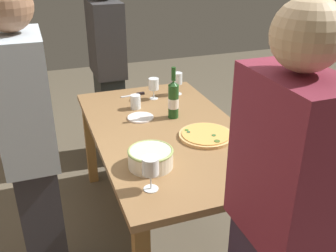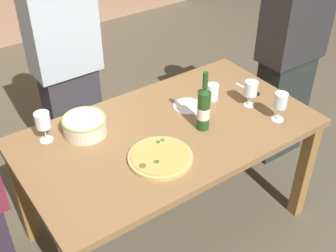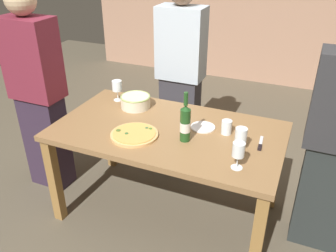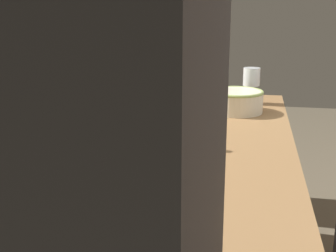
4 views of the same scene
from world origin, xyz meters
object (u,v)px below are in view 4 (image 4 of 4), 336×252
wine_bottle (130,106)px  person_host (197,66)px  wine_glass_far_left (22,139)px  cup_amber (176,155)px  serving_bowl (236,100)px  wine_glass_near_pizza (251,79)px  pizza (133,116)px  side_plate (190,151)px  wine_glass_by_bottle (99,146)px  dining_table (168,156)px  pizza_knife (129,204)px

wine_bottle → person_host: size_ratio=0.21×
wine_glass_far_left → cup_amber: size_ratio=1.72×
wine_bottle → wine_glass_far_left: size_ratio=2.03×
serving_bowl → wine_glass_near_pizza: size_ratio=1.39×
pizza → wine_glass_near_pizza: wine_glass_near_pizza is taller
cup_amber → serving_bowl: bearing=170.3°
side_plate → serving_bowl: bearing=168.9°
serving_bowl → cup_amber: size_ratio=2.40×
pizza → wine_glass_near_pizza: size_ratio=1.91×
wine_glass_far_left → person_host: 1.67m
wine_glass_far_left → cup_amber: bearing=113.5°
wine_glass_by_bottle → cup_amber: wine_glass_by_bottle is taller
wine_glass_far_left → cup_amber: (-0.16, 0.37, -0.07)m
dining_table → wine_glass_far_left: wine_glass_far_left is taller
dining_table → side_plate: side_plate is taller
wine_glass_near_pizza → person_host: person_host is taller
cup_amber → side_plate: 0.18m
wine_bottle → side_plate: wine_bottle is taller
side_plate → wine_bottle: bearing=-105.3°
serving_bowl → person_host: person_host is taller
dining_table → wine_glass_by_bottle: bearing=-8.3°
wine_bottle → wine_glass_near_pizza: 0.83m
cup_amber → person_host: 1.50m
dining_table → wine_bottle: wine_bottle is taller
wine_glass_far_left → pizza_knife: size_ratio=0.91×
wine_bottle → wine_glass_far_left: wine_bottle is taller
dining_table → pizza: 0.27m
dining_table → wine_glass_near_pizza: size_ratio=9.41×
wine_bottle → wine_glass_far_left: 0.43m
wine_bottle → wine_glass_near_pizza: wine_bottle is taller
pizza → wine_glass_near_pizza: (-0.40, 0.47, 0.11)m
serving_bowl → wine_glass_by_bottle: 0.95m
person_host → pizza: bearing=-10.6°
dining_table → pizza_knife: size_ratio=8.59×
dining_table → cup_amber: bearing=14.2°
dining_table → wine_glass_by_bottle: 0.57m
pizza → wine_glass_by_bottle: wine_glass_by_bottle is taller
pizza → person_host: person_host is taller
wine_glass_far_left → person_host: bearing=171.8°
wine_bottle → cup_amber: wine_bottle is taller
person_host → wine_bottle: bearing=-4.6°
pizza → pizza_knife: 0.84m
wine_glass_far_left → side_plate: size_ratio=0.97×
wine_glass_near_pizza → side_plate: wine_glass_near_pizza is taller
cup_amber → side_plate: size_ratio=0.57×
pizza → pizza_knife: pizza is taller
wine_glass_far_left → side_plate: 0.52m
pizza → serving_bowl: size_ratio=1.37×
wine_glass_by_bottle → cup_amber: (-0.13, 0.18, -0.06)m
serving_bowl → wine_glass_by_bottle: (0.90, -0.31, 0.05)m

